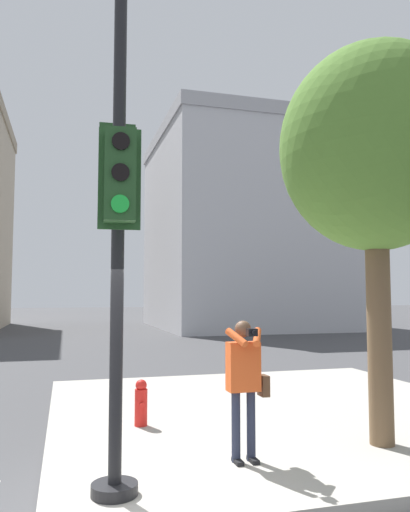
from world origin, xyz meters
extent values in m
cube|color=#ADA89E|center=(3.50, 3.50, 0.09)|extent=(8.00, 8.00, 0.17)
cylinder|color=black|center=(0.26, 0.34, 0.23)|extent=(0.49, 0.49, 0.12)
cylinder|color=black|center=(0.26, 0.34, 2.89)|extent=(0.14, 0.14, 5.20)
cylinder|color=black|center=(0.27, 0.60, 3.72)|extent=(0.07, 0.37, 0.05)
cube|color=#234C23|center=(0.29, 0.90, 3.72)|extent=(0.31, 0.26, 0.90)
cube|color=#234C23|center=(0.28, 0.77, 3.72)|extent=(0.42, 0.05, 1.02)
cylinder|color=black|center=(0.29, 1.03, 4.02)|extent=(0.17, 0.04, 0.17)
cylinder|color=black|center=(0.29, 1.03, 3.72)|extent=(0.17, 0.04, 0.17)
cylinder|color=green|center=(0.29, 1.03, 3.42)|extent=(0.17, 0.04, 0.17)
cylinder|color=black|center=(0.24, 0.09, 3.38)|extent=(0.08, 0.37, 0.05)
cube|color=#234C23|center=(0.21, -0.21, 3.38)|extent=(0.32, 0.26, 0.90)
cube|color=#234C23|center=(0.22, -0.08, 3.38)|extent=(0.42, 0.06, 1.02)
cylinder|color=black|center=(0.20, -0.35, 3.68)|extent=(0.17, 0.04, 0.17)
cylinder|color=black|center=(0.20, -0.35, 3.38)|extent=(0.17, 0.04, 0.17)
cylinder|color=green|center=(0.20, -0.35, 3.08)|extent=(0.17, 0.04, 0.17)
cube|color=black|center=(1.80, 0.91, 0.20)|extent=(0.09, 0.24, 0.05)
cube|color=black|center=(2.00, 0.91, 0.20)|extent=(0.09, 0.24, 0.05)
cylinder|color=#282D42|center=(1.80, 0.97, 0.60)|extent=(0.11, 0.11, 0.86)
cylinder|color=#282D42|center=(2.00, 0.97, 0.60)|extent=(0.11, 0.11, 0.86)
cube|color=#E55623|center=(1.90, 0.97, 1.33)|extent=(0.40, 0.22, 0.61)
sphere|color=brown|center=(1.90, 0.97, 1.80)|extent=(0.21, 0.21, 0.21)
cube|color=black|center=(1.90, 0.66, 1.78)|extent=(0.12, 0.10, 0.09)
cylinder|color=black|center=(1.90, 0.59, 1.78)|extent=(0.06, 0.08, 0.06)
cylinder|color=#E55623|center=(1.76, 0.83, 1.70)|extent=(0.23, 0.35, 0.23)
cylinder|color=#E55623|center=(2.03, 0.83, 1.70)|extent=(0.23, 0.35, 0.23)
cube|color=brown|center=(2.18, 0.99, 1.08)|extent=(0.10, 0.20, 0.26)
cylinder|color=brown|center=(3.97, 1.10, 1.78)|extent=(0.33, 0.33, 3.22)
ellipsoid|color=#568433|center=(3.97, 1.10, 4.34)|extent=(2.71, 2.71, 2.98)
cylinder|color=red|center=(0.91, 2.97, 0.45)|extent=(0.20, 0.20, 0.57)
sphere|color=red|center=(0.91, 2.97, 0.80)|extent=(0.18, 0.18, 0.18)
cylinder|color=red|center=(0.91, 2.84, 0.52)|extent=(0.09, 0.06, 0.09)
cube|color=#BCBCC1|center=(11.24, 27.22, 6.25)|extent=(11.23, 13.18, 12.50)
cube|color=#A3A3A8|center=(11.24, 27.22, 12.90)|extent=(11.43, 13.38, 0.80)
camera|label=1|loc=(-0.28, -5.01, 2.24)|focal=35.00mm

